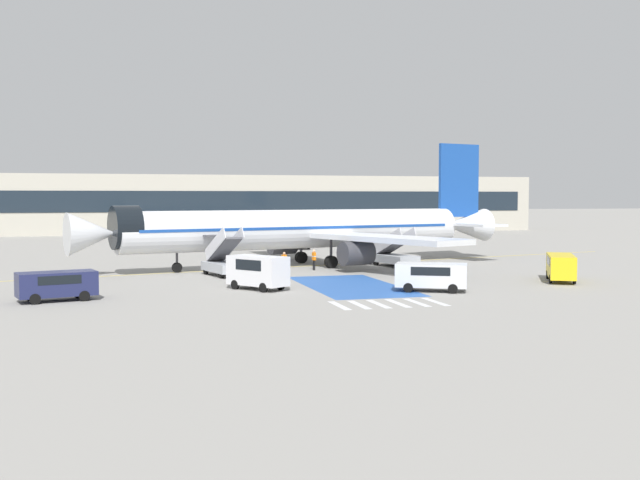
{
  "coord_description": "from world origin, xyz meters",
  "views": [
    {
      "loc": [
        -17.84,
        -65.82,
        6.23
      ],
      "look_at": [
        -0.74,
        -2.66,
        2.51
      ],
      "focal_mm": 42.0,
      "sensor_mm": 36.0,
      "label": 1
    }
  ],
  "objects_px": {
    "airliner": "(307,229)",
    "boarding_stairs_forward": "(224,263)",
    "boarding_stairs_aft": "(394,256)",
    "ground_crew_1": "(314,258)",
    "service_van_1": "(57,283)",
    "service_van_3": "(561,265)",
    "service_van_0": "(258,270)",
    "terminal_building": "(210,204)",
    "fuel_tanker": "(294,234)",
    "baggage_cart": "(429,269)",
    "service_van_2": "(431,274)",
    "ground_crew_0": "(284,261)"
  },
  "relations": [
    {
      "from": "boarding_stairs_aft",
      "to": "service_van_3",
      "type": "height_order",
      "value": "boarding_stairs_aft"
    },
    {
      "from": "fuel_tanker",
      "to": "service_van_1",
      "type": "relative_size",
      "value": 2.05
    },
    {
      "from": "service_van_0",
      "to": "baggage_cart",
      "type": "bearing_deg",
      "value": -9.83
    },
    {
      "from": "service_van_1",
      "to": "service_van_2",
      "type": "xyz_separation_m",
      "value": [
        23.69,
        -1.59,
        0.05
      ]
    },
    {
      "from": "airliner",
      "to": "terminal_building",
      "type": "xyz_separation_m",
      "value": [
        -0.7,
        68.07,
        1.68
      ]
    },
    {
      "from": "fuel_tanker",
      "to": "baggage_cart",
      "type": "xyz_separation_m",
      "value": [
        3.74,
        -33.3,
        -1.48
      ]
    },
    {
      "from": "ground_crew_1",
      "to": "ground_crew_0",
      "type": "bearing_deg",
      "value": -71.45
    },
    {
      "from": "boarding_stairs_aft",
      "to": "baggage_cart",
      "type": "height_order",
      "value": "boarding_stairs_aft"
    },
    {
      "from": "service_van_1",
      "to": "terminal_building",
      "type": "xyz_separation_m",
      "value": [
        19.54,
        86.52,
        3.99
      ]
    },
    {
      "from": "airliner",
      "to": "service_van_3",
      "type": "relative_size",
      "value": 7.53
    },
    {
      "from": "boarding_stairs_forward",
      "to": "boarding_stairs_aft",
      "type": "xyz_separation_m",
      "value": [
        15.99,
        3.96,
        -0.05
      ]
    },
    {
      "from": "airliner",
      "to": "ground_crew_1",
      "type": "xyz_separation_m",
      "value": [
        -0.41,
        -3.97,
        -2.36
      ]
    },
    {
      "from": "service_van_1",
      "to": "service_van_3",
      "type": "height_order",
      "value": "service_van_3"
    },
    {
      "from": "terminal_building",
      "to": "service_van_3",
      "type": "bearing_deg",
      "value": -79.45
    },
    {
      "from": "service_van_3",
      "to": "service_van_0",
      "type": "bearing_deg",
      "value": 26.15
    },
    {
      "from": "service_van_2",
      "to": "terminal_building",
      "type": "relative_size",
      "value": 0.04
    },
    {
      "from": "service_van_0",
      "to": "fuel_tanker",
      "type": "bearing_deg",
      "value": 37.56
    },
    {
      "from": "fuel_tanker",
      "to": "service_van_3",
      "type": "height_order",
      "value": "fuel_tanker"
    },
    {
      "from": "boarding_stairs_forward",
      "to": "baggage_cart",
      "type": "height_order",
      "value": "boarding_stairs_forward"
    },
    {
      "from": "service_van_0",
      "to": "terminal_building",
      "type": "height_order",
      "value": "terminal_building"
    },
    {
      "from": "service_van_2",
      "to": "baggage_cart",
      "type": "distance_m",
      "value": 12.75
    },
    {
      "from": "airliner",
      "to": "boarding_stairs_forward",
      "type": "height_order",
      "value": "airliner"
    },
    {
      "from": "boarding_stairs_forward",
      "to": "service_van_0",
      "type": "relative_size",
      "value": 1.22
    },
    {
      "from": "service_van_2",
      "to": "service_van_3",
      "type": "relative_size",
      "value": 0.92
    },
    {
      "from": "service_van_0",
      "to": "ground_crew_0",
      "type": "relative_size",
      "value": 2.62
    },
    {
      "from": "boarding_stairs_forward",
      "to": "service_van_1",
      "type": "xyz_separation_m",
      "value": [
        -11.74,
        -11.92,
        0.09
      ]
    },
    {
      "from": "baggage_cart",
      "to": "ground_crew_0",
      "type": "distance_m",
      "value": 12.11
    },
    {
      "from": "boarding_stairs_aft",
      "to": "ground_crew_1",
      "type": "distance_m",
      "value": 8.02
    },
    {
      "from": "service_van_2",
      "to": "terminal_building",
      "type": "height_order",
      "value": "terminal_building"
    },
    {
      "from": "boarding_stairs_aft",
      "to": "terminal_building",
      "type": "relative_size",
      "value": 0.05
    },
    {
      "from": "boarding_stairs_forward",
      "to": "terminal_building",
      "type": "height_order",
      "value": "terminal_building"
    },
    {
      "from": "boarding_stairs_forward",
      "to": "service_van_3",
      "type": "relative_size",
      "value": 1.0
    },
    {
      "from": "airliner",
      "to": "baggage_cart",
      "type": "bearing_deg",
      "value": -148.69
    },
    {
      "from": "boarding_stairs_forward",
      "to": "ground_crew_0",
      "type": "bearing_deg",
      "value": -2.03
    },
    {
      "from": "boarding_stairs_aft",
      "to": "service_van_1",
      "type": "xyz_separation_m",
      "value": [
        -27.73,
        -15.88,
        0.14
      ]
    },
    {
      "from": "service_van_1",
      "to": "terminal_building",
      "type": "relative_size",
      "value": 0.04
    },
    {
      "from": "boarding_stairs_aft",
      "to": "baggage_cart",
      "type": "bearing_deg",
      "value": -94.99
    },
    {
      "from": "service_van_3",
      "to": "fuel_tanker",
      "type": "bearing_deg",
      "value": -47.45
    },
    {
      "from": "ground_crew_1",
      "to": "baggage_cart",
      "type": "bearing_deg",
      "value": 55.55
    },
    {
      "from": "service_van_1",
      "to": "ground_crew_1",
      "type": "xyz_separation_m",
      "value": [
        19.83,
        14.48,
        -0.06
      ]
    },
    {
      "from": "service_van_2",
      "to": "ground_crew_1",
      "type": "bearing_deg",
      "value": -139.42
    },
    {
      "from": "service_van_2",
      "to": "service_van_1",
      "type": "bearing_deg",
      "value": -66.75
    },
    {
      "from": "ground_crew_0",
      "to": "ground_crew_1",
      "type": "xyz_separation_m",
      "value": [
        2.94,
        1.48,
        0.03
      ]
    },
    {
      "from": "airliner",
      "to": "service_van_1",
      "type": "relative_size",
      "value": 8.5
    },
    {
      "from": "airliner",
      "to": "service_van_1",
      "type": "xyz_separation_m",
      "value": [
        -20.24,
        -18.46,
        -2.3
      ]
    },
    {
      "from": "boarding_stairs_aft",
      "to": "service_van_1",
      "type": "distance_m",
      "value": 31.96
    },
    {
      "from": "baggage_cart",
      "to": "terminal_building",
      "type": "distance_m",
      "value": 77.08
    },
    {
      "from": "airliner",
      "to": "fuel_tanker",
      "type": "distance_m",
      "value": 25.45
    },
    {
      "from": "baggage_cart",
      "to": "terminal_building",
      "type": "xyz_separation_m",
      "value": [
        -9.1,
        76.39,
        4.81
      ]
    },
    {
      "from": "service_van_0",
      "to": "service_van_1",
      "type": "bearing_deg",
      "value": 154.47
    }
  ]
}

